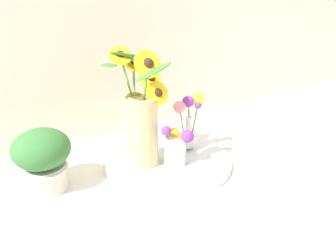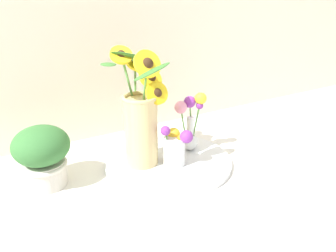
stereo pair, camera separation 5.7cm
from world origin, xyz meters
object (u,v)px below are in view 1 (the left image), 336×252
serving_tray (168,161)px  vase_bulb_right (189,121)px  vase_small_center (176,146)px  potted_plant (43,157)px  mason_jar_sunflowers (141,118)px

serving_tray → vase_bulb_right: 0.16m
vase_small_center → potted_plant: 0.40m
mason_jar_sunflowers → potted_plant: (-0.30, 0.04, -0.07)m
serving_tray → potted_plant: potted_plant is taller
vase_bulb_right → potted_plant: bearing=174.9°
serving_tray → mason_jar_sunflowers: 0.18m
serving_tray → mason_jar_sunflowers: (-0.08, 0.03, 0.16)m
vase_bulb_right → mason_jar_sunflowers: bearing=179.8°
serving_tray → potted_plant: 0.39m
serving_tray → vase_small_center: bearing=-82.8°
mason_jar_sunflowers → potted_plant: 0.31m
vase_small_center → mason_jar_sunflowers: bearing=141.6°
vase_small_center → vase_bulb_right: bearing=33.9°
mason_jar_sunflowers → vase_bulb_right: size_ratio=1.81×
mason_jar_sunflowers → vase_bulb_right: bearing=-0.2°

